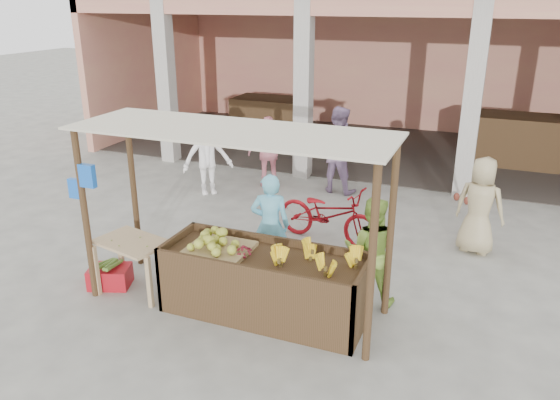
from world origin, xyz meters
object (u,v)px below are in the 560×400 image
at_px(vendor_green, 371,248).
at_px(red_crate, 110,276).
at_px(side_table, 133,250).
at_px(fruit_stall, 264,286).
at_px(vendor_blue, 270,222).
at_px(motorcycle, 329,213).

bearing_deg(vendor_green, red_crate, 9.55).
xyz_separation_m(red_crate, vendor_green, (3.50, 0.97, 0.64)).
xyz_separation_m(side_table, vendor_green, (3.06, 0.97, 0.14)).
relative_size(fruit_stall, vendor_green, 1.66).
bearing_deg(side_table, vendor_blue, 51.23).
bearing_deg(fruit_stall, side_table, -175.47).
relative_size(red_crate, motorcycle, 0.29).
height_order(red_crate, vendor_blue, vendor_blue).
bearing_deg(red_crate, side_table, -19.54).
distance_m(fruit_stall, vendor_green, 1.48).
bearing_deg(side_table, motorcycle, 65.55).
relative_size(red_crate, vendor_blue, 0.34).
relative_size(red_crate, vendor_green, 0.36).
relative_size(fruit_stall, motorcycle, 1.33).
xyz_separation_m(fruit_stall, vendor_blue, (-0.36, 1.05, 0.43)).
relative_size(vendor_green, motorcycle, 0.80).
distance_m(red_crate, vendor_green, 3.69).
height_order(vendor_green, motorcycle, vendor_green).
xyz_separation_m(vendor_blue, vendor_green, (1.53, -0.23, -0.04)).
distance_m(side_table, red_crate, 0.66).
distance_m(fruit_stall, motorcycle, 2.44).
bearing_deg(fruit_stall, vendor_blue, 108.80).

